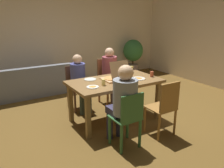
% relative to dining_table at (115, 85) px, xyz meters
% --- Properties ---
extents(ground_plane, '(20.00, 20.00, 0.00)m').
position_rel_dining_table_xyz_m(ground_plane, '(0.00, 0.00, -0.68)').
color(ground_plane, brown).
extents(back_wall, '(6.85, 0.12, 2.82)m').
position_rel_dining_table_xyz_m(back_wall, '(0.00, 3.02, 0.73)').
color(back_wall, beige).
rests_on(back_wall, ground).
extents(side_wall_right, '(0.12, 5.14, 2.82)m').
position_rel_dining_table_xyz_m(side_wall_right, '(3.43, 0.91, 0.73)').
color(side_wall_right, beige).
rests_on(side_wall_right, ground).
extents(dining_table, '(1.63, 0.91, 0.77)m').
position_rel_dining_table_xyz_m(dining_table, '(0.00, 0.00, 0.00)').
color(dining_table, brown).
rests_on(dining_table, ground).
extents(chair_0, '(0.39, 0.43, 0.88)m').
position_rel_dining_table_xyz_m(chair_0, '(-0.35, 0.93, -0.20)').
color(chair_0, brown).
rests_on(chair_0, ground).
extents(person_0, '(0.30, 0.52, 1.14)m').
position_rel_dining_table_xyz_m(person_0, '(-0.35, 0.78, -0.01)').
color(person_0, '#313F39').
rests_on(person_0, ground).
extents(chair_1, '(0.38, 0.44, 0.97)m').
position_rel_dining_table_xyz_m(chair_1, '(0.35, 0.86, -0.18)').
color(chair_1, brown).
rests_on(chair_1, ground).
extents(person_1, '(0.32, 0.48, 1.23)m').
position_rel_dining_table_xyz_m(person_1, '(0.35, 0.73, 0.04)').
color(person_1, '#41333C').
rests_on(person_1, ground).
extents(chair_2, '(0.39, 0.38, 0.87)m').
position_rel_dining_table_xyz_m(chair_2, '(-0.35, -0.90, -0.21)').
color(chair_2, '#316132').
rests_on(chair_2, ground).
extents(person_2, '(0.35, 0.51, 1.24)m').
position_rel_dining_table_xyz_m(person_2, '(-0.35, -0.78, 0.06)').
color(person_2, '#34314A').
rests_on(person_2, ground).
extents(chair_3, '(0.40, 0.40, 0.92)m').
position_rel_dining_table_xyz_m(chair_3, '(0.35, -0.91, -0.16)').
color(chair_3, olive).
rests_on(chair_3, ground).
extents(pizza_box_0, '(0.37, 0.47, 0.38)m').
position_rel_dining_table_xyz_m(pizza_box_0, '(-0.01, 0.01, 0.14)').
color(pizza_box_0, tan).
rests_on(pizza_box_0, dining_table).
extents(plate_0, '(0.25, 0.25, 0.03)m').
position_rel_dining_table_xyz_m(plate_0, '(0.42, -0.14, 0.10)').
color(plate_0, white).
rests_on(plate_0, dining_table).
extents(plate_1, '(0.20, 0.20, 0.03)m').
position_rel_dining_table_xyz_m(plate_1, '(-0.52, -0.15, 0.10)').
color(plate_1, white).
rests_on(plate_1, dining_table).
extents(plate_2, '(0.22, 0.22, 0.01)m').
position_rel_dining_table_xyz_m(plate_2, '(-0.36, 0.27, 0.10)').
color(plate_2, white).
rests_on(plate_2, dining_table).
extents(drinking_glass_0, '(0.07, 0.07, 0.10)m').
position_rel_dining_table_xyz_m(drinking_glass_0, '(0.73, -0.15, 0.14)').
color(drinking_glass_0, '#B35033').
rests_on(drinking_glass_0, dining_table).
extents(drinking_glass_1, '(0.06, 0.06, 0.10)m').
position_rel_dining_table_xyz_m(drinking_glass_1, '(-0.32, -0.15, 0.14)').
color(drinking_glass_1, '#DCC363').
rests_on(drinking_glass_1, dining_table).
extents(drinking_glass_2, '(0.07, 0.07, 0.12)m').
position_rel_dining_table_xyz_m(drinking_glass_2, '(0.61, 0.34, 0.15)').
color(drinking_glass_2, '#DAC45E').
rests_on(drinking_glass_2, dining_table).
extents(drinking_glass_3, '(0.08, 0.08, 0.15)m').
position_rel_dining_table_xyz_m(drinking_glass_3, '(0.43, 0.35, 0.17)').
color(drinking_glass_3, '#E0CC61').
rests_on(drinking_glass_3, dining_table).
extents(couch, '(1.91, 0.79, 0.74)m').
position_rel_dining_table_xyz_m(couch, '(-1.01, 2.25, -0.40)').
color(couch, slate).
rests_on(couch, ground).
extents(potted_plant, '(0.63, 0.63, 1.12)m').
position_rel_dining_table_xyz_m(potted_plant, '(2.33, 2.60, 0.02)').
color(potted_plant, gray).
rests_on(potted_plant, ground).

